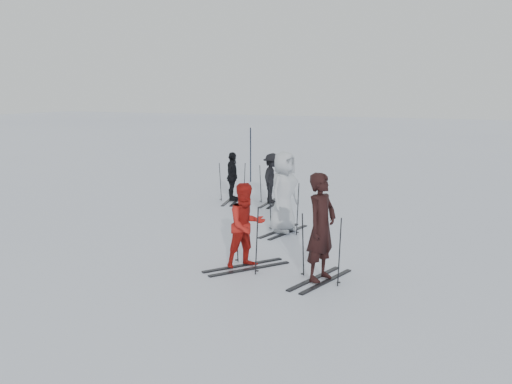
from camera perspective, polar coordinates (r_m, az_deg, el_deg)
ground at (r=13.51m, az=-1.75°, el=-4.87°), size 120.00×120.00×0.00m
skier_near_dark at (r=10.55m, az=6.54°, el=-3.65°), size 0.64×0.83×2.00m
skier_red at (r=11.27m, az=-0.98°, el=-3.49°), size 1.00×1.04×1.69m
skier_grey at (r=14.08m, az=2.80°, el=-0.08°), size 0.80×1.08×2.00m
skier_uphill_left at (r=18.04m, az=-2.39°, el=1.47°), size 0.58×0.97×1.54m
skier_uphill_far at (r=17.67m, az=1.62°, el=1.30°), size 0.65×1.04×1.55m
skis_near_dark at (r=10.64m, az=6.50°, el=-5.51°), size 1.94×1.34×1.29m
skis_red at (r=11.31m, az=-0.98°, el=-4.32°), size 2.08×1.88×1.35m
skis_grey at (r=14.15m, az=2.79°, el=-1.44°), size 1.95×1.27×1.31m
skis_uphill_left at (r=18.06m, az=-2.38°, el=1.05°), size 1.92×1.32×1.27m
skis_uphill_far at (r=17.70m, az=1.62°, el=0.81°), size 1.76×1.03×1.24m
piste_marker at (r=21.80m, az=-0.55°, el=3.73°), size 0.05×0.05×2.09m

